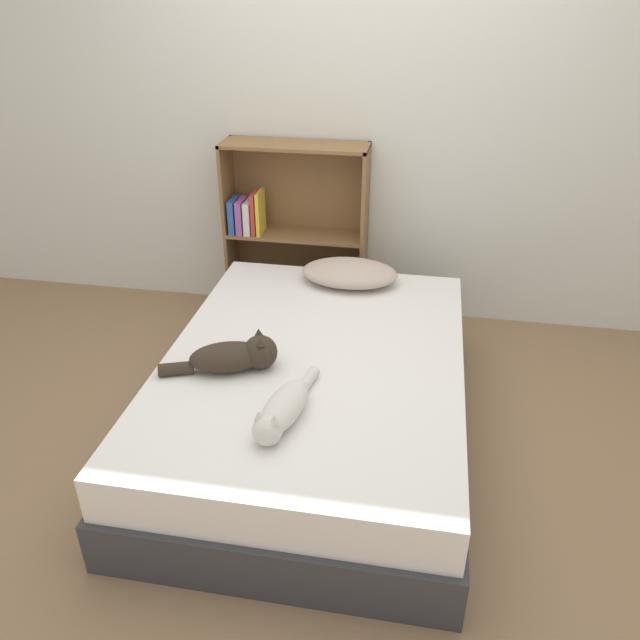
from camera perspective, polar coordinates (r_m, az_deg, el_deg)
ground_plane at (r=3.07m, az=-0.48°, el=-10.09°), size 8.00×8.00×0.00m
wall_back at (r=3.74m, az=3.36°, el=18.57°), size 8.00×0.06×2.50m
bed at (r=2.94m, az=-0.49°, el=-6.84°), size 1.36×1.90×0.44m
pillow at (r=3.43m, az=2.72°, el=4.33°), size 0.52×0.33×0.12m
cat_light at (r=2.39m, az=-3.49°, el=-8.24°), size 0.20×0.52×0.14m
cat_dark at (r=2.70m, az=-7.67°, el=-3.27°), size 0.49×0.26×0.17m
bookshelf at (r=3.87m, az=-2.54°, el=8.30°), size 0.85×0.26×1.09m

